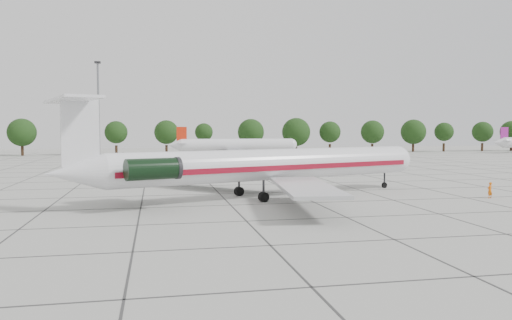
{
  "coord_description": "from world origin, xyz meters",
  "views": [
    {
      "loc": [
        -14.67,
        -52.59,
        6.97
      ],
      "look_at": [
        -3.76,
        1.33,
        3.5
      ],
      "focal_mm": 35.0,
      "sensor_mm": 36.0,
      "label": 1
    }
  ],
  "objects_px": {
    "floodlight_mast": "(98,102)",
    "main_airliner": "(256,165)",
    "bg_airliner_c": "(236,145)",
    "ground_crew": "(490,190)"
  },
  "relations": [
    {
      "from": "bg_airliner_c",
      "to": "ground_crew",
      "type": "bearing_deg",
      "value": -80.07
    },
    {
      "from": "ground_crew",
      "to": "bg_airliner_c",
      "type": "bearing_deg",
      "value": -97.73
    },
    {
      "from": "bg_airliner_c",
      "to": "floodlight_mast",
      "type": "bearing_deg",
      "value": 145.19
    },
    {
      "from": "floodlight_mast",
      "to": "main_airliner",
      "type": "bearing_deg",
      "value": -75.33
    },
    {
      "from": "floodlight_mast",
      "to": "bg_airliner_c",
      "type": "bearing_deg",
      "value": -34.81
    },
    {
      "from": "bg_airliner_c",
      "to": "floodlight_mast",
      "type": "xyz_separation_m",
      "value": [
        -34.79,
        24.19,
        11.37
      ]
    },
    {
      "from": "bg_airliner_c",
      "to": "floodlight_mast",
      "type": "height_order",
      "value": "floodlight_mast"
    },
    {
      "from": "main_airliner",
      "to": "bg_airliner_c",
      "type": "distance_m",
      "value": 72.51
    },
    {
      "from": "main_airliner",
      "to": "floodlight_mast",
      "type": "relative_size",
      "value": 1.56
    },
    {
      "from": "ground_crew",
      "to": "main_airliner",
      "type": "bearing_deg",
      "value": -28.82
    }
  ]
}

